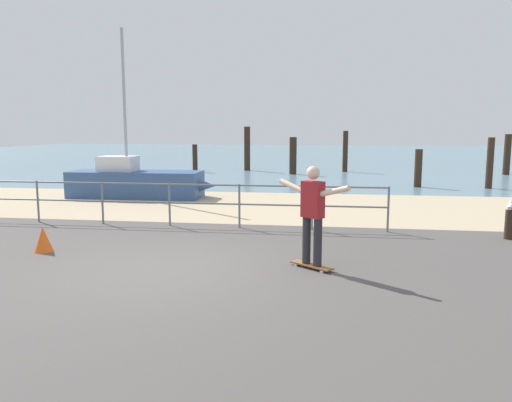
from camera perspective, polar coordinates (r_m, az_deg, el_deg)
ground_plane at (r=7.59m, az=-12.29°, el=-9.85°), size 24.00×10.00×0.04m
beach_strip at (r=15.15m, az=-1.67°, el=-0.54°), size 24.00×6.00×0.04m
sea_surface at (r=42.88m, az=4.82°, el=5.22°), size 72.00×50.00×0.04m
railing_fence at (r=12.05m, az=-9.86°, el=0.39°), size 10.21×0.05×1.05m
sailboat at (r=17.21m, az=-13.05°, el=2.08°), size 4.97×1.48×5.54m
skateboard at (r=8.46m, az=6.37°, el=-7.32°), size 0.76×0.65×0.08m
skateboarder at (r=8.26m, az=6.48°, el=-0.96°), size 1.20×0.95×1.65m
bollard_short at (r=11.79m, az=26.92°, el=-2.46°), size 0.18×0.18×0.64m
seagull at (r=11.74m, az=27.05°, el=-0.55°), size 0.25×0.47×0.18m
groyne_post_0 at (r=26.87m, az=-6.98°, el=4.87°), size 0.26×0.26×1.46m
groyne_post_1 at (r=27.36m, az=-1.02°, el=5.98°), size 0.33×0.33×2.40m
groyne_post_2 at (r=25.21m, az=4.24°, el=5.15°), size 0.36×0.36×1.87m
groyne_post_3 at (r=26.95m, az=10.15°, el=5.58°), size 0.27×0.27×2.18m
groyne_post_4 at (r=20.69m, az=18.02°, el=3.56°), size 0.29×0.29×1.51m
groyne_post_5 at (r=21.21m, az=25.14°, el=3.92°), size 0.26×0.26×1.98m
groyne_post_6 at (r=27.84m, az=26.74°, el=4.74°), size 0.33×0.33×2.02m
traffic_cone at (r=10.27m, az=-23.11°, el=-4.10°), size 0.36×0.36×0.50m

